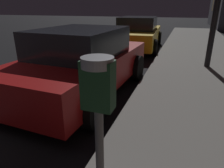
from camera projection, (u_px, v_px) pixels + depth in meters
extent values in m
cube|color=#1E4728|center=(98.00, 86.00, 1.20)|extent=(0.19, 0.11, 0.30)
cylinder|color=#999EA5|center=(97.00, 62.00, 1.15)|extent=(0.19, 0.19, 0.06)
cube|color=black|center=(89.00, 78.00, 1.20)|extent=(0.01, 0.08, 0.11)
cube|color=maroon|center=(83.00, 68.00, 4.53)|extent=(1.94, 4.12, 0.64)
cube|color=#1E2328|center=(80.00, 42.00, 4.26)|extent=(1.63, 2.02, 0.56)
cylinder|color=black|center=(79.00, 62.00, 6.01)|extent=(0.25, 0.67, 0.66)
cylinder|color=black|center=(137.00, 68.00, 5.39)|extent=(0.25, 0.67, 0.66)
cylinder|color=black|center=(10.00, 93.00, 3.84)|extent=(0.25, 0.67, 0.66)
cylinder|color=black|center=(94.00, 109.00, 3.22)|extent=(0.25, 0.67, 0.66)
cube|color=gold|center=(138.00, 36.00, 9.47)|extent=(1.99, 4.58, 0.64)
cube|color=#1E2328|center=(138.00, 23.00, 9.18)|extent=(1.64, 2.11, 0.56)
cylinder|color=black|center=(126.00, 37.00, 11.03)|extent=(0.26, 0.67, 0.66)
cylinder|color=black|center=(159.00, 38.00, 10.59)|extent=(0.26, 0.67, 0.66)
cylinder|color=black|center=(111.00, 46.00, 8.53)|extent=(0.26, 0.67, 0.66)
cylinder|color=black|center=(154.00, 48.00, 8.08)|extent=(0.26, 0.67, 0.66)
cube|color=#F2D17F|center=(213.00, 4.00, 20.94)|extent=(0.06, 0.90, 1.20)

